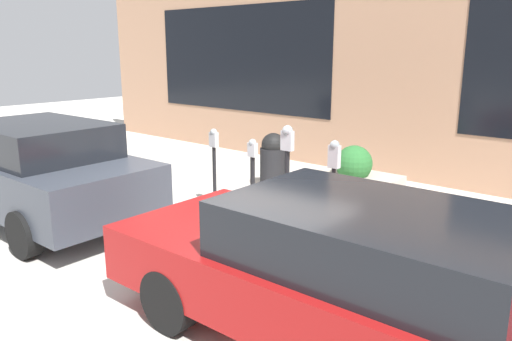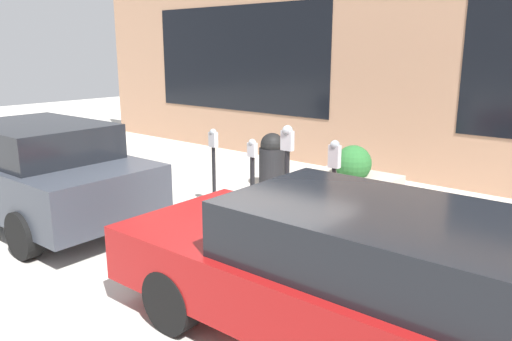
{
  "view_description": "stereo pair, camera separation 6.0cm",
  "coord_description": "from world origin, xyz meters",
  "px_view_note": "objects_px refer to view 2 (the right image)",
  "views": [
    {
      "loc": [
        -4.65,
        5.27,
        2.68
      ],
      "look_at": [
        0.0,
        -0.14,
        0.93
      ],
      "focal_mm": 35.0,
      "sensor_mm": 36.0,
      "label": 1
    },
    {
      "loc": [
        -4.61,
        5.31,
        2.68
      ],
      "look_at": [
        0.0,
        -0.14,
        0.93
      ],
      "focal_mm": 35.0,
      "sensor_mm": 36.0,
      "label": 2
    }
  ],
  "objects_px": {
    "trash_bin": "(272,161)",
    "parking_meter_fourth": "(214,156)",
    "parked_car_middle": "(35,170)",
    "parking_meter_nearest": "(334,171)",
    "parking_meter_second": "(287,161)",
    "planter_box": "(352,184)",
    "parked_car_front": "(358,276)",
    "parking_meter_middle": "(252,171)"
  },
  "relations": [
    {
      "from": "parking_meter_second",
      "to": "planter_box",
      "type": "relative_size",
      "value": 1.1
    },
    {
      "from": "parking_meter_middle",
      "to": "parked_car_front",
      "type": "distance_m",
      "value": 3.7
    },
    {
      "from": "parking_meter_nearest",
      "to": "planter_box",
      "type": "xyz_separation_m",
      "value": [
        0.67,
        -1.74,
        -0.67
      ]
    },
    {
      "from": "planter_box",
      "to": "parking_meter_middle",
      "type": "bearing_deg",
      "value": 64.65
    },
    {
      "from": "parked_car_front",
      "to": "parked_car_middle",
      "type": "height_order",
      "value": "parked_car_middle"
    },
    {
      "from": "parking_meter_middle",
      "to": "parked_car_middle",
      "type": "height_order",
      "value": "parked_car_middle"
    },
    {
      "from": "parking_meter_nearest",
      "to": "trash_bin",
      "type": "bearing_deg",
      "value": -35.16
    },
    {
      "from": "planter_box",
      "to": "parked_car_front",
      "type": "relative_size",
      "value": 0.3
    },
    {
      "from": "trash_bin",
      "to": "parking_meter_nearest",
      "type": "bearing_deg",
      "value": 144.84
    },
    {
      "from": "parked_car_middle",
      "to": "trash_bin",
      "type": "height_order",
      "value": "parked_car_middle"
    },
    {
      "from": "trash_bin",
      "to": "parking_meter_fourth",
      "type": "bearing_deg",
      "value": 92.63
    },
    {
      "from": "parking_meter_middle",
      "to": "parked_car_front",
      "type": "bearing_deg",
      "value": 145.2
    },
    {
      "from": "planter_box",
      "to": "parking_meter_nearest",
      "type": "bearing_deg",
      "value": 111.07
    },
    {
      "from": "parking_meter_middle",
      "to": "parked_car_middle",
      "type": "xyz_separation_m",
      "value": [
        2.61,
        2.19,
        0.0
      ]
    },
    {
      "from": "parking_meter_middle",
      "to": "trash_bin",
      "type": "distance_m",
      "value": 1.96
    },
    {
      "from": "parked_car_front",
      "to": "trash_bin",
      "type": "height_order",
      "value": "parked_car_front"
    },
    {
      "from": "parking_meter_second",
      "to": "trash_bin",
      "type": "distance_m",
      "value": 2.42
    },
    {
      "from": "parking_meter_nearest",
      "to": "parked_car_front",
      "type": "relative_size",
      "value": 0.31
    },
    {
      "from": "planter_box",
      "to": "parked_car_front",
      "type": "bearing_deg",
      "value": 120.07
    },
    {
      "from": "parking_meter_second",
      "to": "trash_bin",
      "type": "relative_size",
      "value": 1.46
    },
    {
      "from": "parking_meter_second",
      "to": "parking_meter_fourth",
      "type": "xyz_separation_m",
      "value": [
        1.55,
        -0.03,
        -0.14
      ]
    },
    {
      "from": "parking_meter_fourth",
      "to": "parking_meter_second",
      "type": "bearing_deg",
      "value": 178.98
    },
    {
      "from": "parking_meter_middle",
      "to": "parking_meter_fourth",
      "type": "xyz_separation_m",
      "value": [
        0.87,
        -0.02,
        0.11
      ]
    },
    {
      "from": "trash_bin",
      "to": "parked_car_front",
      "type": "bearing_deg",
      "value": 136.28
    },
    {
      "from": "parking_meter_fourth",
      "to": "parked_car_middle",
      "type": "height_order",
      "value": "parked_car_middle"
    },
    {
      "from": "parking_meter_fourth",
      "to": "parked_car_middle",
      "type": "bearing_deg",
      "value": 51.8
    },
    {
      "from": "planter_box",
      "to": "parked_car_middle",
      "type": "xyz_separation_m",
      "value": [
        3.42,
        3.92,
        0.44
      ]
    },
    {
      "from": "parking_meter_nearest",
      "to": "parked_car_middle",
      "type": "bearing_deg",
      "value": 28.02
    },
    {
      "from": "parking_meter_second",
      "to": "parking_meter_middle",
      "type": "xyz_separation_m",
      "value": [
        0.68,
        -0.01,
        -0.25
      ]
    },
    {
      "from": "parking_meter_middle",
      "to": "trash_bin",
      "type": "bearing_deg",
      "value": -60.85
    },
    {
      "from": "parking_meter_nearest",
      "to": "planter_box",
      "type": "height_order",
      "value": "parking_meter_nearest"
    },
    {
      "from": "parked_car_front",
      "to": "trash_bin",
      "type": "xyz_separation_m",
      "value": [
        3.98,
        -3.81,
        -0.2
      ]
    },
    {
      "from": "parking_meter_nearest",
      "to": "parking_meter_second",
      "type": "relative_size",
      "value": 0.92
    },
    {
      "from": "parking_meter_fourth",
      "to": "planter_box",
      "type": "bearing_deg",
      "value": -134.66
    },
    {
      "from": "parked_car_front",
      "to": "planter_box",
      "type": "bearing_deg",
      "value": -60.99
    },
    {
      "from": "planter_box",
      "to": "trash_bin",
      "type": "relative_size",
      "value": 1.33
    },
    {
      "from": "parking_meter_nearest",
      "to": "trash_bin",
      "type": "relative_size",
      "value": 1.35
    },
    {
      "from": "parking_meter_middle",
      "to": "parked_car_front",
      "type": "height_order",
      "value": "parked_car_front"
    },
    {
      "from": "parking_meter_nearest",
      "to": "planter_box",
      "type": "relative_size",
      "value": 1.02
    },
    {
      "from": "parking_meter_nearest",
      "to": "parking_meter_fourth",
      "type": "xyz_separation_m",
      "value": [
        2.36,
        -0.03,
        -0.12
      ]
    },
    {
      "from": "parking_meter_nearest",
      "to": "parking_meter_middle",
      "type": "height_order",
      "value": "parking_meter_nearest"
    },
    {
      "from": "parking_meter_fourth",
      "to": "parked_car_middle",
      "type": "xyz_separation_m",
      "value": [
        1.74,
        2.21,
        -0.11
      ]
    }
  ]
}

